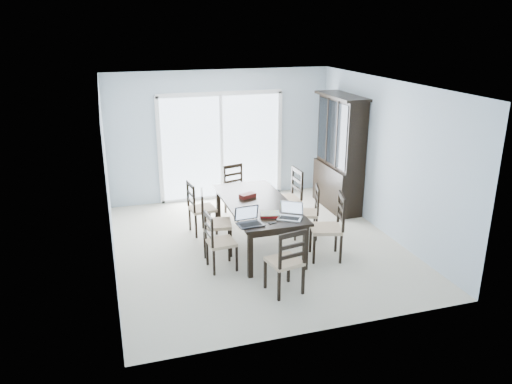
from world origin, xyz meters
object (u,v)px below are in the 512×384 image
china_hutch (339,154)px  chair_left_mid (210,216)px  chair_right_mid (311,206)px  chair_right_far (291,191)px  chair_right_near (333,220)px  chair_left_far (197,202)px  dining_table (258,207)px  chair_end_near (288,255)px  cell_phone (272,223)px  chair_end_far (236,184)px  laptop_silver (290,215)px  laptop_dark (250,221)px  hot_tub (172,166)px  chair_left_near (215,236)px  game_box (248,196)px

china_hutch → chair_left_mid: (-2.80, -1.28, -0.45)m
chair_right_mid → chair_right_far: chair_right_far is taller
chair_right_near → chair_right_far: (-0.13, 1.45, -0.00)m
chair_left_far → dining_table: bearing=40.7°
chair_left_far → china_hutch: bearing=92.8°
chair_left_far → chair_end_near: size_ratio=0.98×
dining_table → cell_phone: size_ratio=20.16×
chair_end_far → laptop_silver: chair_end_far is taller
chair_right_far → laptop_dark: chair_right_far is taller
chair_left_far → laptop_dark: chair_left_far is taller
chair_right_near → laptop_dark: (-1.34, -0.11, 0.18)m
chair_left_far → chair_end_far: chair_end_far is taller
chair_right_near → chair_right_mid: 0.85m
chair_left_mid → chair_end_near: bearing=34.3°
china_hutch → chair_end_near: bearing=-126.4°
laptop_dark → hot_tub: (-0.49, 4.42, -0.37)m
chair_end_near → cell_phone: (0.02, 0.70, 0.18)m
china_hutch → cell_phone: china_hutch is taller
laptop_silver → hot_tub: (-1.11, 4.36, -0.36)m
chair_right_near → chair_left_mid: bearing=82.8°
laptop_dark → chair_left_near: bearing=145.1°
cell_phone → game_box: size_ratio=0.41×
china_hutch → hot_tub: bearing=141.5°
chair_left_near → chair_right_far: chair_right_far is taller
chair_end_far → china_hutch: bearing=156.8°
chair_left_mid → laptop_silver: size_ratio=2.83×
chair_right_mid → laptop_silver: bearing=159.0°
dining_table → hot_tub: (-0.87, 3.55, -0.23)m
laptop_dark → hot_tub: bearing=91.0°
dining_table → chair_right_mid: chair_right_mid is taller
chair_left_mid → chair_end_near: size_ratio=1.07×
dining_table → chair_end_far: size_ratio=2.05×
chair_right_far → chair_end_far: 1.16m
china_hutch → chair_left_far: china_hutch is taller
cell_phone → hot_tub: size_ratio=0.06×
laptop_silver → game_box: laptop_silver is taller
chair_left_mid → chair_left_far: (-0.06, 0.80, -0.06)m
chair_right_far → hot_tub: chair_right_far is taller
chair_left_mid → chair_end_near: 1.72m
hot_tub → chair_end_near: bearing=-81.2°
china_hutch → hot_tub: size_ratio=1.13×
chair_left_far → chair_left_mid: bearing=-2.7°
chair_left_far → hot_tub: (-0.03, 2.78, -0.12)m
laptop_silver → chair_end_near: bearing=-79.1°
chair_right_near → chair_right_far: bearing=20.5°
dining_table → laptop_silver: (0.24, -0.81, 0.13)m
chair_left_far → laptop_dark: (0.46, -1.64, 0.24)m
chair_end_near → chair_end_far: 3.14m
china_hutch → chair_right_near: size_ratio=1.85×
laptop_dark → game_box: bearing=70.4°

